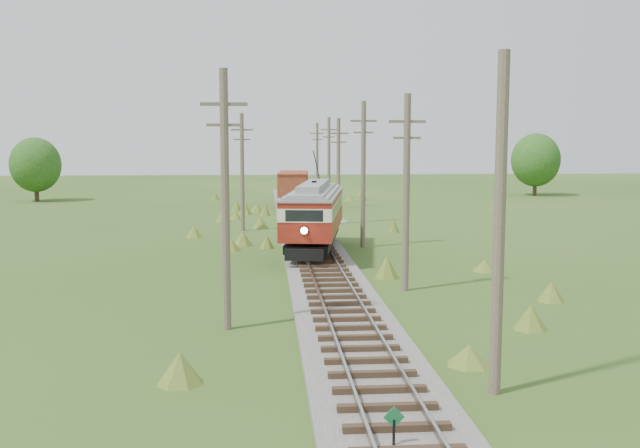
{
  "coord_description": "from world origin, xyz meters",
  "views": [
    {
      "loc": [
        -2.82,
        -12.56,
        6.53
      ],
      "look_at": [
        0.0,
        24.15,
        2.28
      ],
      "focal_mm": 40.0,
      "sensor_mm": 36.0,
      "label": 1
    }
  ],
  "objects": [
    {
      "name": "switch_marker",
      "position": [
        -0.2,
        1.5,
        0.63
      ],
      "size": [
        0.45,
        0.06,
        1.08
      ],
      "color": "black",
      "rests_on": "ground"
    },
    {
      "name": "utility_pole_l_b",
      "position": [
        -4.5,
        40.0,
        4.42
      ],
      "size": [
        1.6,
        0.3,
        8.6
      ],
      "color": "brown",
      "rests_on": "ground"
    },
    {
      "name": "gondola",
      "position": [
        0.0,
        59.52,
        2.15
      ],
      "size": [
        3.44,
        9.02,
        2.94
      ],
      "rotation": [
        0.0,
        0.0,
        -0.06
      ],
      "color": "black",
      "rests_on": "ground"
    },
    {
      "name": "streetcar",
      "position": [
        -0.0,
        28.55,
        2.57
      ],
      "size": [
        4.56,
        12.11,
        5.48
      ],
      "rotation": [
        0.0,
        0.0,
        -0.15
      ],
      "color": "black",
      "rests_on": "ground"
    },
    {
      "name": "utility_pole_r_1",
      "position": [
        3.1,
        5.0,
        4.4
      ],
      "size": [
        0.3,
        0.3,
        8.8
      ],
      "color": "brown",
      "rests_on": "ground"
    },
    {
      "name": "utility_pole_r_4",
      "position": [
        3.0,
        44.0,
        4.32
      ],
      "size": [
        1.6,
        0.3,
        8.4
      ],
      "color": "brown",
      "rests_on": "ground"
    },
    {
      "name": "utility_pole_r_6",
      "position": [
        3.2,
        70.0,
        4.47
      ],
      "size": [
        1.6,
        0.3,
        8.7
      ],
      "color": "brown",
      "rests_on": "ground"
    },
    {
      "name": "utility_pole_r_2",
      "position": [
        3.3,
        18.0,
        4.42
      ],
      "size": [
        1.6,
        0.3,
        8.6
      ],
      "color": "brown",
      "rests_on": "ground"
    },
    {
      "name": "railbed_main",
      "position": [
        0.0,
        34.0,
        0.19
      ],
      "size": [
        3.6,
        96.0,
        0.57
      ],
      "color": "#605B54",
      "rests_on": "ground"
    },
    {
      "name": "utility_pole_r_5",
      "position": [
        3.4,
        57.0,
        4.58
      ],
      "size": [
        1.6,
        0.3,
        8.9
      ],
      "color": "brown",
      "rests_on": "ground"
    },
    {
      "name": "tree_mid_a",
      "position": [
        -28.0,
        68.0,
        4.02
      ],
      "size": [
        5.46,
        5.46,
        7.03
      ],
      "color": "#38281C",
      "rests_on": "ground"
    },
    {
      "name": "utility_pole_l_a",
      "position": [
        -4.2,
        12.0,
        4.63
      ],
      "size": [
        1.6,
        0.3,
        9.0
      ],
      "color": "brown",
      "rests_on": "ground"
    },
    {
      "name": "utility_pole_r_3",
      "position": [
        3.2,
        31.0,
        4.63
      ],
      "size": [
        1.6,
        0.3,
        9.0
      ],
      "color": "brown",
      "rests_on": "ground"
    },
    {
      "name": "tree_mid_b",
      "position": [
        30.0,
        72.0,
        4.33
      ],
      "size": [
        5.88,
        5.88,
        7.57
      ],
      "color": "#38281C",
      "rests_on": "ground"
    },
    {
      "name": "gravel_pile",
      "position": [
        2.55,
        46.08,
        0.49
      ],
      "size": [
        2.9,
        3.07,
        1.05
      ],
      "color": "gray",
      "rests_on": "ground"
    }
  ]
}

